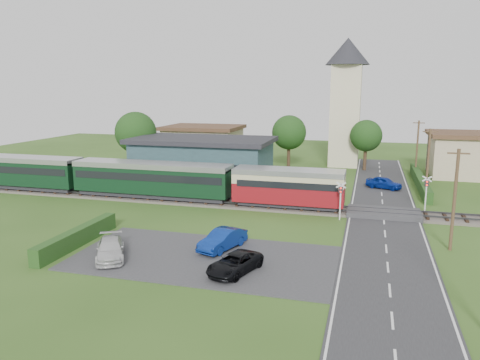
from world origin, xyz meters
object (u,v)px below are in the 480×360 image
(car_park_dark, at_px, (235,263))
(station_building, at_px, (203,160))
(pedestrian_far, at_px, (132,179))
(crossing_signal_near, at_px, (341,195))
(car_park_blue, at_px, (223,239))
(pedestrian_near, at_px, (260,186))
(church_tower, at_px, (346,93))
(house_west, at_px, (203,144))
(equipment_hut, at_px, (115,174))
(crossing_signal_far, at_px, (426,188))
(train, at_px, (123,177))
(house_east, at_px, (465,154))
(car_on_road, at_px, (384,183))
(car_park_silver, at_px, (110,249))

(car_park_dark, bearing_deg, station_building, 131.75)
(car_park_dark, bearing_deg, pedestrian_far, 149.72)
(crossing_signal_near, xyz_separation_m, car_park_blue, (-7.23, -9.76, -1.38))
(car_park_dark, relative_size, pedestrian_near, 2.42)
(church_tower, distance_m, house_west, 21.55)
(equipment_hut, height_order, station_building, station_building)
(crossing_signal_far, height_order, car_park_blue, crossing_signal_far)
(train, distance_m, pedestrian_far, 2.97)
(house_east, bearing_deg, car_park_dark, -116.46)
(pedestrian_far, bearing_deg, crossing_signal_near, -108.37)
(station_building, xyz_separation_m, pedestrian_far, (-5.75, -6.20, -1.34))
(train, xyz_separation_m, house_east, (35.18, 22.00, 0.62))
(pedestrian_far, bearing_deg, crossing_signal_far, -95.94)
(house_east, xyz_separation_m, car_on_road, (-9.75, -10.65, -2.09))
(station_building, bearing_deg, pedestrian_near, -35.57)
(house_east, relative_size, crossing_signal_near, 2.69)
(pedestrian_near, bearing_deg, pedestrian_far, -2.67)
(car_park_silver, distance_m, pedestrian_near, 19.69)
(car_park_silver, xyz_separation_m, car_park_dark, (8.44, -0.14, -0.04))
(car_park_silver, distance_m, pedestrian_far, 20.41)
(train, height_order, crossing_signal_far, train)
(station_building, distance_m, pedestrian_far, 8.56)
(station_building, relative_size, pedestrian_far, 8.82)
(church_tower, xyz_separation_m, house_east, (15.00, -4.00, -7.43))
(pedestrian_far, bearing_deg, pedestrian_near, -93.96)
(house_west, height_order, car_park_dark, house_west)
(station_building, height_order, car_park_dark, station_building)
(station_building, distance_m, church_tower, 23.89)
(house_west, xyz_separation_m, car_park_dark, (16.12, -38.93, -2.14))
(crossing_signal_far, height_order, car_park_dark, crossing_signal_far)
(train, bearing_deg, equipment_hut, 131.41)
(car_on_road, relative_size, car_park_silver, 0.90)
(car_park_blue, xyz_separation_m, car_park_dark, (1.96, -3.76, -0.11))
(equipment_hut, bearing_deg, church_tower, 44.75)
(car_on_road, bearing_deg, car_park_silver, 170.39)
(crossing_signal_near, bearing_deg, pedestrian_near, 145.98)
(train, height_order, house_west, house_west)
(crossing_signal_far, relative_size, car_park_blue, 0.79)
(church_tower, bearing_deg, pedestrian_near, -106.38)
(train, xyz_separation_m, house_west, (0.18, 23.00, 0.61))
(station_building, distance_m, crossing_signal_near, 19.98)
(equipment_hut, bearing_deg, house_west, 81.38)
(car_park_dark, bearing_deg, pedestrian_near, 116.25)
(house_east, distance_m, crossing_signal_near, 27.95)
(car_park_dark, bearing_deg, house_east, 81.24)
(equipment_hut, height_order, house_east, house_east)
(car_park_silver, relative_size, car_park_dark, 1.03)
(church_tower, relative_size, car_park_dark, 4.28)
(pedestrian_near, bearing_deg, equipment_hut, -4.28)
(train, bearing_deg, pedestrian_near, 12.92)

